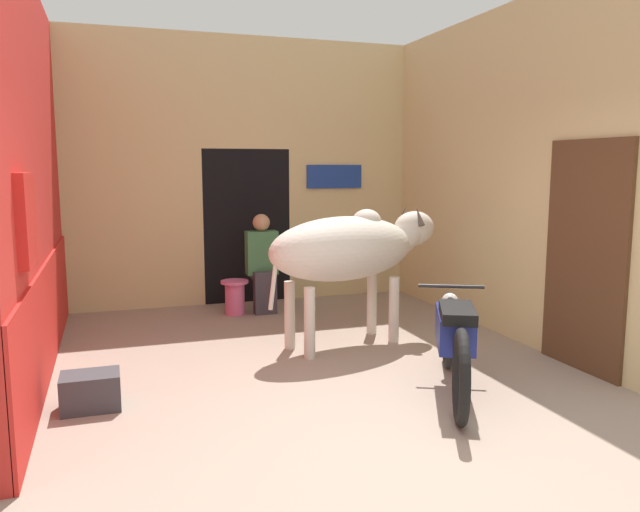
% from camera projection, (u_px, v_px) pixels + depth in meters
% --- Properties ---
extents(ground_plane, '(30.00, 30.00, 0.00)m').
position_uv_depth(ground_plane, '(390.00, 441.00, 4.26)').
color(ground_plane, gray).
extents(wall_left_shopfront, '(0.25, 4.66, 3.56)m').
position_uv_depth(wall_left_shopfront, '(28.00, 182.00, 5.43)').
color(wall_left_shopfront, red).
rests_on(wall_left_shopfront, ground_plane).
extents(wall_back_with_doorway, '(4.66, 0.93, 3.56)m').
position_uv_depth(wall_back_with_doorway, '(242.00, 192.00, 8.66)').
color(wall_back_with_doorway, '#D1BC84').
rests_on(wall_back_with_doorway, ground_plane).
extents(wall_right_with_door, '(0.22, 4.66, 3.56)m').
position_uv_depth(wall_right_with_door, '(504.00, 175.00, 6.91)').
color(wall_right_with_door, '#D1BC84').
rests_on(wall_right_with_door, ground_plane).
extents(cow, '(2.13, 1.10, 1.43)m').
position_uv_depth(cow, '(351.00, 248.00, 6.45)').
color(cow, beige).
rests_on(cow, ground_plane).
extents(motorcycle_near, '(0.98, 1.84, 0.81)m').
position_uv_depth(motorcycle_near, '(454.00, 338.00, 5.11)').
color(motorcycle_near, black).
rests_on(motorcycle_near, ground_plane).
extents(shopkeeper_seated, '(0.40, 0.34, 1.26)m').
position_uv_depth(shopkeeper_seated, '(263.00, 261.00, 7.94)').
color(shopkeeper_seated, '#3D3842').
rests_on(shopkeeper_seated, ground_plane).
extents(plastic_stool, '(0.35, 0.35, 0.43)m').
position_uv_depth(plastic_stool, '(235.00, 296.00, 7.87)').
color(plastic_stool, '#DB6093').
rests_on(plastic_stool, ground_plane).
extents(crate, '(0.44, 0.32, 0.28)m').
position_uv_depth(crate, '(91.00, 391.00, 4.80)').
color(crate, '#38383D').
rests_on(crate, ground_plane).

